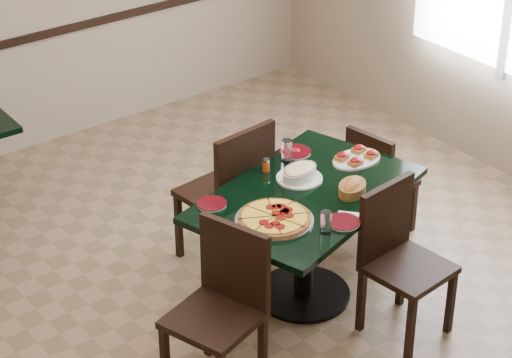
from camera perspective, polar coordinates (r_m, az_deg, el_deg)
floor at (r=6.20m, az=-0.01°, el=-7.08°), size 5.50×5.50×0.00m
room_shell at (r=7.42m, az=-1.81°, el=9.60°), size 5.50×5.50×5.50m
main_table at (r=5.95m, az=2.83°, el=-2.25°), size 1.56×1.23×0.75m
chair_far at (r=6.26m, az=-1.36°, el=-0.48°), size 0.52×0.52×1.01m
chair_near at (r=5.80m, az=8.13°, el=-4.14°), size 0.47×0.47×0.92m
chair_right at (r=6.67m, az=6.89°, el=0.05°), size 0.43×0.43×0.80m
chair_left at (r=5.35m, az=-1.90°, el=-6.89°), size 0.55×0.55×0.94m
pepperoni_pizza at (r=5.57m, az=1.05°, el=-2.25°), size 0.44×0.44×0.04m
lasagna_casserole at (r=5.97m, az=2.50°, el=0.38°), size 0.28×0.28×0.09m
bread_basket at (r=5.85m, az=5.52°, el=-0.47°), size 0.27×0.24×0.09m
bruschetta_platter at (r=6.21m, az=5.77°, el=1.26°), size 0.35×0.25×0.05m
side_plate_near at (r=5.57m, az=5.00°, el=-2.47°), size 0.19×0.19×0.02m
side_plate_far_r at (r=6.28m, az=2.25°, el=1.58°), size 0.20×0.20×0.03m
side_plate_far_l at (r=5.73m, az=-2.54°, el=-1.42°), size 0.18×0.18×0.02m
napkin_setting at (r=5.62m, az=5.35°, el=-2.24°), size 0.19×0.19×0.01m
water_glass_a at (r=6.15m, az=1.77°, el=1.61°), size 0.07×0.07×0.15m
water_glass_b at (r=5.45m, az=4.01°, el=-2.50°), size 0.06×0.06×0.13m
pepper_shaker at (r=6.05m, az=0.57°, el=0.82°), size 0.05×0.05×0.08m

